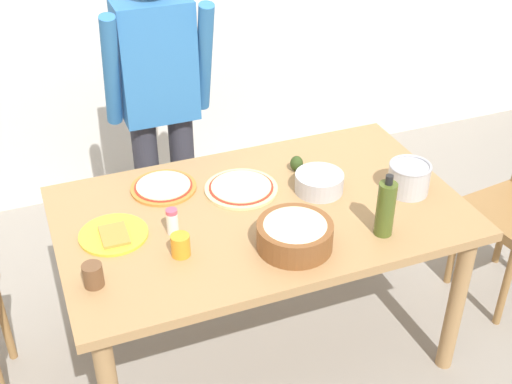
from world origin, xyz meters
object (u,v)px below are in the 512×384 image
object	(u,v)px
popcorn_bowl	(295,233)
olive_oil_bottle	(386,208)
salt_shaker	(172,221)
person_cook	(159,99)
dining_table	(260,227)
pizza_cooked_on_tray	(163,187)
pizza_raw_on_board	(241,188)
avocado	(297,163)
cup_small_brown	(93,275)
mixing_bowl_steel	(319,183)
steel_pot	(409,178)
plate_with_slice	(114,235)
cup_orange	(181,245)

from	to	relation	value
popcorn_bowl	olive_oil_bottle	xyz separation A→B (m)	(0.34, -0.05, 0.05)
salt_shaker	person_cook	bearing A→B (deg)	78.28
dining_table	pizza_cooked_on_tray	world-z (taller)	pizza_cooked_on_tray
pizza_raw_on_board	pizza_cooked_on_tray	size ratio (longest dim) A/B	1.11
salt_shaker	avocado	world-z (taller)	salt_shaker
pizza_cooked_on_tray	cup_small_brown	world-z (taller)	cup_small_brown
popcorn_bowl	avocado	bearing A→B (deg)	65.09
mixing_bowl_steel	cup_small_brown	xyz separation A→B (m)	(-0.97, -0.25, 0.00)
pizza_cooked_on_tray	steel_pot	world-z (taller)	steel_pot
plate_with_slice	pizza_cooked_on_tray	bearing A→B (deg)	44.20
popcorn_bowl	salt_shaker	bearing A→B (deg)	148.25
cup_orange	avocado	bearing A→B (deg)	31.36
dining_table	olive_oil_bottle	world-z (taller)	olive_oil_bottle
person_cook	cup_small_brown	bearing A→B (deg)	-116.80
plate_with_slice	olive_oil_bottle	xyz separation A→B (m)	(0.95, -0.35, 0.11)
person_cook	avocado	xyz separation A→B (m)	(0.46, -0.54, -0.14)
olive_oil_bottle	cup_orange	distance (m)	0.76
person_cook	pizza_cooked_on_tray	bearing A→B (deg)	-104.02
mixing_bowl_steel	olive_oil_bottle	xyz separation A→B (m)	(0.10, -0.35, 0.07)
person_cook	popcorn_bowl	world-z (taller)	person_cook
mixing_bowl_steel	steel_pot	world-z (taller)	steel_pot
dining_table	avocado	distance (m)	0.36
plate_with_slice	popcorn_bowl	size ratio (longest dim) A/B	0.93
pizza_cooked_on_tray	mixing_bowl_steel	bearing A→B (deg)	-22.52
dining_table	pizza_cooked_on_tray	xyz separation A→B (m)	(-0.32, 0.28, 0.10)
person_cook	pizza_raw_on_board	size ratio (longest dim) A/B	5.32
olive_oil_bottle	avocado	bearing A→B (deg)	102.55
dining_table	popcorn_bowl	world-z (taller)	popcorn_bowl
mixing_bowl_steel	cup_orange	size ratio (longest dim) A/B	2.35
cup_small_brown	avocado	size ratio (longest dim) A/B	1.21
person_cook	olive_oil_bottle	xyz separation A→B (m)	(0.57, -1.07, -0.07)
pizza_raw_on_board	mixing_bowl_steel	xyz separation A→B (m)	(0.30, -0.12, 0.03)
dining_table	cup_small_brown	xyz separation A→B (m)	(-0.70, -0.22, 0.13)
popcorn_bowl	cup_small_brown	size ratio (longest dim) A/B	3.29
dining_table	steel_pot	xyz separation A→B (m)	(0.61, -0.10, 0.16)
dining_table	avocado	xyz separation A→B (m)	(0.25, 0.22, 0.13)
person_cook	avocado	size ratio (longest dim) A/B	23.14
plate_with_slice	mixing_bowl_steel	size ratio (longest dim) A/B	1.30
olive_oil_bottle	avocado	xyz separation A→B (m)	(-0.12, 0.53, -0.08)
pizza_cooked_on_tray	mixing_bowl_steel	size ratio (longest dim) A/B	1.37
dining_table	mixing_bowl_steel	distance (m)	0.31
popcorn_bowl	salt_shaker	xyz separation A→B (m)	(-0.39, 0.24, -0.01)
cup_small_brown	steel_pot	bearing A→B (deg)	5.06
mixing_bowl_steel	cup_small_brown	world-z (taller)	cup_small_brown
pizza_raw_on_board	salt_shaker	xyz separation A→B (m)	(-0.34, -0.18, 0.04)
pizza_cooked_on_tray	popcorn_bowl	bearing A→B (deg)	-57.78
cup_orange	salt_shaker	xyz separation A→B (m)	(0.01, 0.14, 0.01)
person_cook	cup_orange	distance (m)	0.95
mixing_bowl_steel	dining_table	bearing A→B (deg)	-172.49
cup_orange	avocado	distance (m)	0.73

